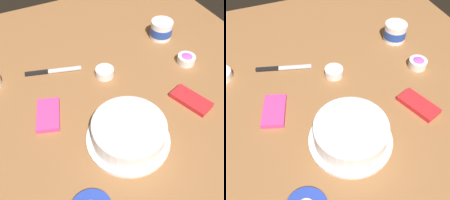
# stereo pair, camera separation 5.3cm
# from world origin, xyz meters

# --- Properties ---
(ground_plane) EXTENTS (1.54, 1.54, 0.00)m
(ground_plane) POSITION_xyz_m (0.00, 0.00, 0.00)
(ground_plane) COLOR #936038
(frosted_cake) EXTENTS (0.28, 0.28, 0.10)m
(frosted_cake) POSITION_xyz_m (0.25, -0.03, 0.05)
(frosted_cake) COLOR white
(frosted_cake) RESTS_ON ground_plane
(frosting_tub) EXTENTS (0.10, 0.10, 0.09)m
(frosting_tub) POSITION_xyz_m (-0.21, 0.40, 0.04)
(frosting_tub) COLOR white
(frosting_tub) RESTS_ON ground_plane
(spreading_knife) EXTENTS (0.08, 0.23, 0.01)m
(spreading_knife) POSITION_xyz_m (-0.20, -0.17, 0.01)
(spreading_knife) COLOR silver
(spreading_knife) RESTS_ON ground_plane
(sprinkle_bowl_orange) EXTENTS (0.08, 0.08, 0.04)m
(sprinkle_bowl_orange) POSITION_xyz_m (-0.08, 0.04, 0.02)
(sprinkle_bowl_orange) COLOR white
(sprinkle_bowl_orange) RESTS_ON ground_plane
(sprinkle_bowl_rainbow) EXTENTS (0.08, 0.08, 0.04)m
(sprinkle_bowl_rainbow) POSITION_xyz_m (0.00, 0.39, 0.02)
(sprinkle_bowl_rainbow) COLOR white
(sprinkle_bowl_rainbow) RESTS_ON ground_plane
(candy_box_lower) EXTENTS (0.17, 0.12, 0.02)m
(candy_box_lower) POSITION_xyz_m (0.03, -0.24, 0.01)
(candy_box_lower) COLOR #E53D8E
(candy_box_lower) RESTS_ON ground_plane
(candy_box_upper) EXTENTS (0.17, 0.12, 0.02)m
(candy_box_upper) POSITION_xyz_m (0.20, 0.27, 0.01)
(candy_box_upper) COLOR red
(candy_box_upper) RESTS_ON ground_plane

